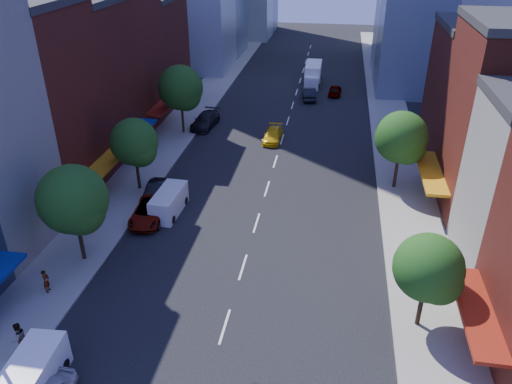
# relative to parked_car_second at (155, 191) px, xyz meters

# --- Properties ---
(sidewalk_left) EXTENTS (5.00, 120.00, 0.15)m
(sidewalk_left) POSITION_rel_parked_car_second_xyz_m (-3.00, 19.26, -0.61)
(sidewalk_left) COLOR gray
(sidewalk_left) RESTS_ON ground
(sidewalk_right) EXTENTS (5.00, 120.00, 0.15)m
(sidewalk_right) POSITION_rel_parked_car_second_xyz_m (22.00, 19.26, -0.61)
(sidewalk_right) COLOR gray
(sidewalk_right) RESTS_ON ground
(bldg_left_2) EXTENTS (12.00, 9.00, 16.00)m
(bldg_left_2) POSITION_rel_parked_car_second_xyz_m (-11.50, -0.24, 7.31)
(bldg_left_2) COLOR #591F15
(bldg_left_2) RESTS_ON ground
(bldg_left_3) EXTENTS (12.00, 8.00, 15.00)m
(bldg_left_3) POSITION_rel_parked_car_second_xyz_m (-11.50, 8.26, 6.81)
(bldg_left_3) COLOR #581E16
(bldg_left_3) RESTS_ON ground
(bldg_left_4) EXTENTS (12.00, 9.00, 17.00)m
(bldg_left_4) POSITION_rel_parked_car_second_xyz_m (-11.50, 16.76, 7.81)
(bldg_left_4) COLOR #591F15
(bldg_left_4) RESTS_ON ground
(bldg_left_5) EXTENTS (12.00, 10.00, 13.00)m
(bldg_left_5) POSITION_rel_parked_car_second_xyz_m (-11.50, 26.26, 5.81)
(bldg_left_5) COLOR #581E16
(bldg_left_5) RESTS_ON ground
(bldg_right_3) EXTENTS (12.00, 10.00, 13.00)m
(bldg_right_3) POSITION_rel_parked_car_second_xyz_m (30.50, 13.26, 5.81)
(bldg_right_3) COLOR #581E16
(bldg_right_3) RESTS_ON ground
(tree_left_near) EXTENTS (4.80, 4.80, 7.30)m
(tree_left_near) POSITION_rel_parked_car_second_xyz_m (-1.85, -9.82, 4.18)
(tree_left_near) COLOR black
(tree_left_near) RESTS_ON sidewalk_left
(tree_left_mid) EXTENTS (4.20, 4.20, 6.65)m
(tree_left_mid) POSITION_rel_parked_car_second_xyz_m (-1.85, 1.18, 3.84)
(tree_left_mid) COLOR black
(tree_left_mid) RESTS_ON sidewalk_left
(tree_left_far) EXTENTS (5.00, 5.00, 7.75)m
(tree_left_far) POSITION_rel_parked_car_second_xyz_m (-1.85, 15.18, 4.51)
(tree_left_far) COLOR black
(tree_left_far) RESTS_ON sidewalk_left
(tree_right_near) EXTENTS (4.00, 4.00, 6.20)m
(tree_right_near) POSITION_rel_parked_car_second_xyz_m (21.15, -12.82, 3.50)
(tree_right_near) COLOR black
(tree_right_near) RESTS_ON sidewalk_right
(tree_right_far) EXTENTS (4.60, 4.60, 7.20)m
(tree_right_far) POSITION_rel_parked_car_second_xyz_m (21.15, 5.18, 4.18)
(tree_right_far) COLOR black
(tree_right_far) RESTS_ON sidewalk_right
(parked_car_second) EXTENTS (1.67, 4.25, 1.38)m
(parked_car_second) POSITION_rel_parked_car_second_xyz_m (0.00, 0.00, 0.00)
(parked_car_second) COLOR black
(parked_car_second) RESTS_ON ground
(parked_car_third) EXTENTS (2.93, 5.46, 1.46)m
(parked_car_third) POSITION_rel_parked_car_second_xyz_m (0.71, -3.66, 0.04)
(parked_car_third) COLOR #999999
(parked_car_third) RESTS_ON ground
(parked_car_rear) EXTENTS (2.82, 5.78, 1.62)m
(parked_car_rear) POSITION_rel_parked_car_second_xyz_m (0.00, 17.67, 0.12)
(parked_car_rear) COLOR black
(parked_car_rear) RESTS_ON ground
(cargo_van_near) EXTENTS (2.33, 5.19, 2.16)m
(cargo_van_near) POSITION_rel_parked_car_second_xyz_m (0.82, -21.35, 0.38)
(cargo_van_near) COLOR white
(cargo_van_near) RESTS_ON ground
(cargo_van_far) EXTENTS (2.06, 4.74, 1.99)m
(cargo_van_far) POSITION_rel_parked_car_second_xyz_m (2.00, -2.39, 0.30)
(cargo_van_far) COLOR silver
(cargo_van_far) RESTS_ON ground
(taxi) EXTENTS (1.98, 4.67, 1.34)m
(taxi) POSITION_rel_parked_car_second_xyz_m (8.50, 14.70, -0.02)
(taxi) COLOR yellow
(taxi) RESTS_ON ground
(traffic_car_oncoming) EXTENTS (2.36, 5.13, 1.63)m
(traffic_car_oncoming) POSITION_rel_parked_car_second_xyz_m (11.45, 30.25, 0.13)
(traffic_car_oncoming) COLOR black
(traffic_car_oncoming) RESTS_ON ground
(traffic_car_far) EXTENTS (1.88, 4.24, 1.42)m
(traffic_car_far) POSITION_rel_parked_car_second_xyz_m (14.95, 32.73, 0.02)
(traffic_car_far) COLOR #999999
(traffic_car_far) RESTS_ON ground
(box_truck) EXTENTS (2.35, 7.47, 3.01)m
(box_truck) POSITION_rel_parked_car_second_xyz_m (11.50, 37.59, 0.73)
(box_truck) COLOR white
(box_truck) RESTS_ON ground
(pedestrian_near) EXTENTS (0.50, 0.67, 1.66)m
(pedestrian_near) POSITION_rel_parked_car_second_xyz_m (-2.65, -13.55, 0.29)
(pedestrian_near) COLOR #999999
(pedestrian_near) RESTS_ON sidewalk_left
(pedestrian_far) EXTENTS (1.04, 1.16, 1.96)m
(pedestrian_far) POSITION_rel_parked_car_second_xyz_m (-1.38, -18.63, 0.44)
(pedestrian_far) COLOR #999999
(pedestrian_far) RESTS_ON sidewalk_left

